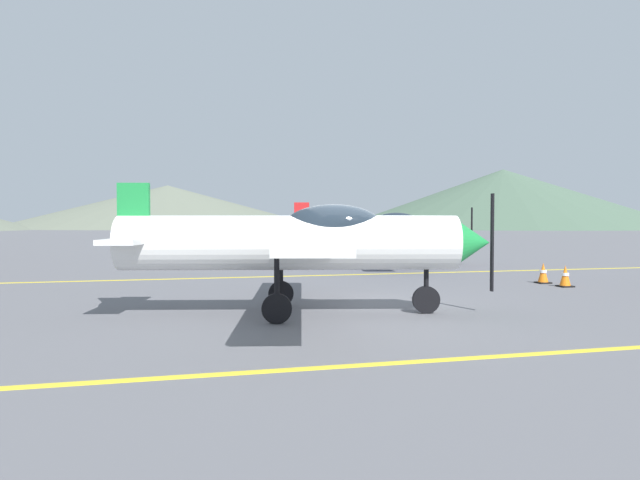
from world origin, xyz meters
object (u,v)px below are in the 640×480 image
traffic_cone_side (565,276)px  airplane_near (304,241)px  airplane_mid (382,230)px  traffic_cone_front (543,273)px

traffic_cone_side → airplane_near: bearing=-161.0°
airplane_near → airplane_mid: bearing=62.7°
airplane_near → airplane_mid: same height
airplane_near → traffic_cone_side: bearing=19.0°
airplane_near → traffic_cone_front: airplane_near is taller
airplane_mid → traffic_cone_side: 8.72m
traffic_cone_front → airplane_near: bearing=-155.2°
traffic_cone_side → traffic_cone_front: bearing=91.7°
airplane_mid → traffic_cone_front: 7.82m
traffic_cone_front → airplane_mid: bearing=105.9°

